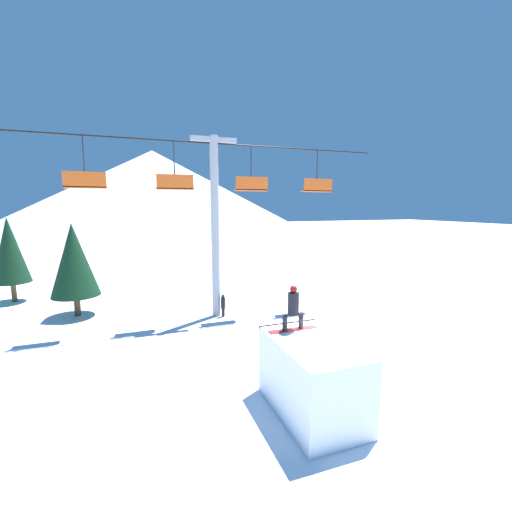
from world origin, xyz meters
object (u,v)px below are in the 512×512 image
pine_tree_near (74,260)px  distant_skier (223,304)px  snowboarder (293,308)px  snow_ramp (312,377)px

pine_tree_near → distant_skier: size_ratio=4.13×
snowboarder → pine_tree_near: size_ratio=0.31×
snowboarder → distant_skier: (-0.05, 8.36, -2.20)m
snowboarder → distant_skier: 8.65m
snow_ramp → snowboarder: snowboarder is taller
snowboarder → distant_skier: size_ratio=1.28×
snow_ramp → pine_tree_near: (-7.65, 12.26, 2.01)m
distant_skier → pine_tree_near: bearing=158.9°
snowboarder → pine_tree_near: 13.53m
pine_tree_near → distant_skier: pine_tree_near is taller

